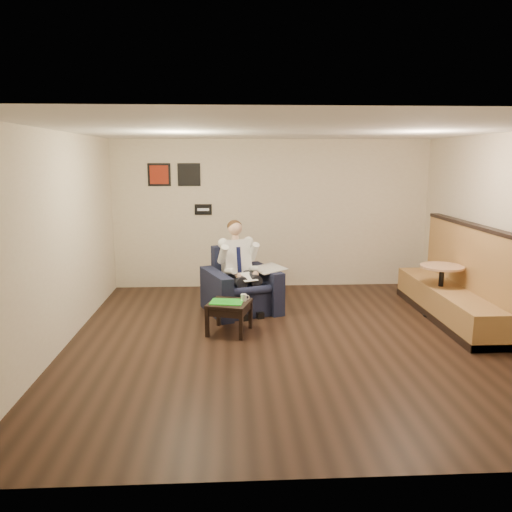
{
  "coord_description": "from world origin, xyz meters",
  "views": [
    {
      "loc": [
        -0.8,
        -6.44,
        2.45
      ],
      "look_at": [
        -0.4,
        1.2,
        0.95
      ],
      "focal_mm": 35.0,
      "sensor_mm": 36.0,
      "label": 1
    }
  ],
  "objects_px": {
    "smartphone": "(236,299)",
    "cafe_table": "(440,291)",
    "seated_man": "(244,271)",
    "coffee_mug": "(244,297)",
    "armchair": "(241,281)",
    "side_table": "(229,317)",
    "green_folder": "(227,302)",
    "banquette": "(452,273)"
  },
  "relations": [
    {
      "from": "cafe_table",
      "to": "seated_man",
      "type": "bearing_deg",
      "value": 174.17
    },
    {
      "from": "smartphone",
      "to": "green_folder",
      "type": "bearing_deg",
      "value": -103.96
    },
    {
      "from": "seated_man",
      "to": "side_table",
      "type": "distance_m",
      "value": 1.03
    },
    {
      "from": "green_folder",
      "to": "cafe_table",
      "type": "height_order",
      "value": "cafe_table"
    },
    {
      "from": "smartphone",
      "to": "cafe_table",
      "type": "xyz_separation_m",
      "value": [
        3.2,
        0.43,
        -0.05
      ]
    },
    {
      "from": "green_folder",
      "to": "coffee_mug",
      "type": "distance_m",
      "value": 0.26
    },
    {
      "from": "seated_man",
      "to": "coffee_mug",
      "type": "xyz_separation_m",
      "value": [
        -0.03,
        -0.82,
        -0.2
      ]
    },
    {
      "from": "armchair",
      "to": "cafe_table",
      "type": "bearing_deg",
      "value": -28.93
    },
    {
      "from": "seated_man",
      "to": "cafe_table",
      "type": "height_order",
      "value": "seated_man"
    },
    {
      "from": "seated_man",
      "to": "banquette",
      "type": "height_order",
      "value": "banquette"
    },
    {
      "from": "seated_man",
      "to": "green_folder",
      "type": "bearing_deg",
      "value": -128.25
    },
    {
      "from": "green_folder",
      "to": "banquette",
      "type": "distance_m",
      "value": 3.49
    },
    {
      "from": "coffee_mug",
      "to": "seated_man",
      "type": "bearing_deg",
      "value": 87.57
    },
    {
      "from": "side_table",
      "to": "smartphone",
      "type": "height_order",
      "value": "smartphone"
    },
    {
      "from": "armchair",
      "to": "green_folder",
      "type": "height_order",
      "value": "armchair"
    },
    {
      "from": "armchair",
      "to": "green_folder",
      "type": "xyz_separation_m",
      "value": [
        -0.23,
        -1.01,
        -0.05
      ]
    },
    {
      "from": "green_folder",
      "to": "coffee_mug",
      "type": "height_order",
      "value": "coffee_mug"
    },
    {
      "from": "side_table",
      "to": "smartphone",
      "type": "distance_m",
      "value": 0.29
    },
    {
      "from": "green_folder",
      "to": "smartphone",
      "type": "relative_size",
      "value": 3.21
    },
    {
      "from": "seated_man",
      "to": "banquette",
      "type": "distance_m",
      "value": 3.2
    },
    {
      "from": "green_folder",
      "to": "coffee_mug",
      "type": "xyz_separation_m",
      "value": [
        0.24,
        0.07,
        0.04
      ]
    },
    {
      "from": "armchair",
      "to": "side_table",
      "type": "xyz_separation_m",
      "value": [
        -0.2,
        -1.0,
        -0.29
      ]
    },
    {
      "from": "side_table",
      "to": "coffee_mug",
      "type": "bearing_deg",
      "value": 16.32
    },
    {
      "from": "armchair",
      "to": "green_folder",
      "type": "bearing_deg",
      "value": -123.7
    },
    {
      "from": "banquette",
      "to": "seated_man",
      "type": "bearing_deg",
      "value": 172.67
    },
    {
      "from": "coffee_mug",
      "to": "smartphone",
      "type": "xyz_separation_m",
      "value": [
        -0.11,
        0.08,
        -0.04
      ]
    },
    {
      "from": "smartphone",
      "to": "cafe_table",
      "type": "height_order",
      "value": "cafe_table"
    },
    {
      "from": "green_folder",
      "to": "seated_man",
      "type": "bearing_deg",
      "value": 72.67
    },
    {
      "from": "armchair",
      "to": "smartphone",
      "type": "distance_m",
      "value": 0.87
    },
    {
      "from": "smartphone",
      "to": "banquette",
      "type": "bearing_deg",
      "value": 33.13
    },
    {
      "from": "side_table",
      "to": "smartphone",
      "type": "relative_size",
      "value": 3.93
    },
    {
      "from": "coffee_mug",
      "to": "smartphone",
      "type": "height_order",
      "value": "coffee_mug"
    },
    {
      "from": "seated_man",
      "to": "armchair",
      "type": "bearing_deg",
      "value": 90.0
    },
    {
      "from": "banquette",
      "to": "coffee_mug",
      "type": "bearing_deg",
      "value": -172.68
    },
    {
      "from": "seated_man",
      "to": "coffee_mug",
      "type": "bearing_deg",
      "value": -113.35
    },
    {
      "from": "smartphone",
      "to": "armchair",
      "type": "bearing_deg",
      "value": 110.81
    },
    {
      "from": "seated_man",
      "to": "banquette",
      "type": "xyz_separation_m",
      "value": [
        3.17,
        -0.41,
        0.03
      ]
    },
    {
      "from": "armchair",
      "to": "coffee_mug",
      "type": "height_order",
      "value": "armchair"
    },
    {
      "from": "smartphone",
      "to": "banquette",
      "type": "xyz_separation_m",
      "value": [
        3.32,
        0.33,
        0.27
      ]
    },
    {
      "from": "side_table",
      "to": "coffee_mug",
      "type": "height_order",
      "value": "coffee_mug"
    },
    {
      "from": "banquette",
      "to": "armchair",
      "type": "bearing_deg",
      "value": 170.61
    },
    {
      "from": "side_table",
      "to": "green_folder",
      "type": "distance_m",
      "value": 0.23
    }
  ]
}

